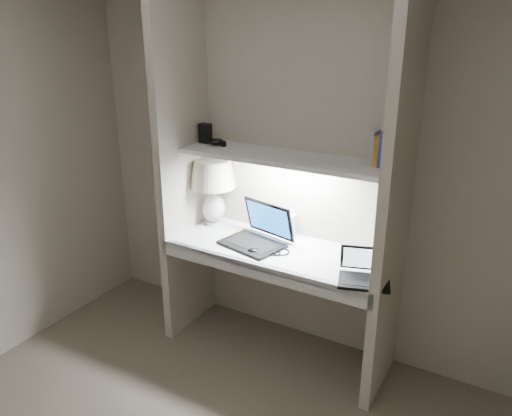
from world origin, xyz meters
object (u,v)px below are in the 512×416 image
Objects in this scene: table_lamp at (213,181)px; laptop_main at (258,235)px; book_row at (386,150)px; laptop_netbook at (364,273)px; speaker at (288,225)px.

table_lamp is 0.53m from laptop_main.
table_lamp is 1.25m from book_row.
laptop_main is at bearing 151.65° from laptop_netbook.
book_row is (1.19, 0.03, 0.36)m from table_lamp.
table_lamp is 1.39× the size of laptop_netbook.
speaker is 0.89m from book_row.
book_row is at bearing 25.20° from laptop_main.
table_lamp is 0.61m from speaker.
laptop_netbook is at bearing 2.50° from laptop_main.
table_lamp is 1.04× the size of laptop_main.
speaker is at bearing 75.61° from laptop_main.
table_lamp is at bearing 149.57° from laptop_netbook.
book_row is (0.64, -0.05, 0.61)m from speaker.
speaker is (0.55, 0.08, -0.25)m from table_lamp.
speaker is (-0.66, 0.36, 0.03)m from laptop_netbook.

